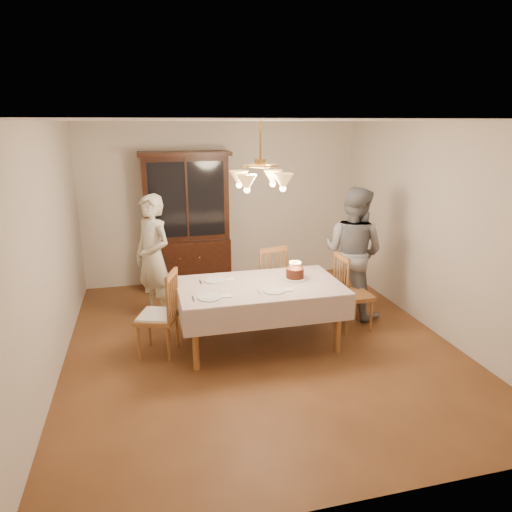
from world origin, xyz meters
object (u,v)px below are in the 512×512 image
object	(u,v)px
dining_table	(260,291)
birthday_cake	(295,274)
china_hutch	(187,224)
elderly_woman	(153,258)
chair_far_side	(267,283)

from	to	relation	value
dining_table	birthday_cake	xyz separation A→B (m)	(0.46, 0.11, 0.14)
china_hutch	birthday_cake	bearing A→B (deg)	-63.36
dining_table	elderly_woman	world-z (taller)	elderly_woman
china_hutch	elderly_woman	world-z (taller)	china_hutch
chair_far_side	elderly_woman	xyz separation A→B (m)	(-1.51, 0.25, 0.40)
china_hutch	birthday_cake	distance (m)	2.41
dining_table	chair_far_side	size ratio (longest dim) A/B	1.90
dining_table	china_hutch	xyz separation A→B (m)	(-0.61, 2.25, 0.36)
dining_table	chair_far_side	bearing A→B (deg)	69.39
china_hutch	chair_far_side	world-z (taller)	china_hutch
dining_table	chair_far_side	world-z (taller)	chair_far_side
chair_far_side	birthday_cake	xyz separation A→B (m)	(0.14, -0.76, 0.38)
chair_far_side	birthday_cake	distance (m)	0.86
dining_table	birthday_cake	world-z (taller)	birthday_cake
birthday_cake	dining_table	bearing A→B (deg)	-166.88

